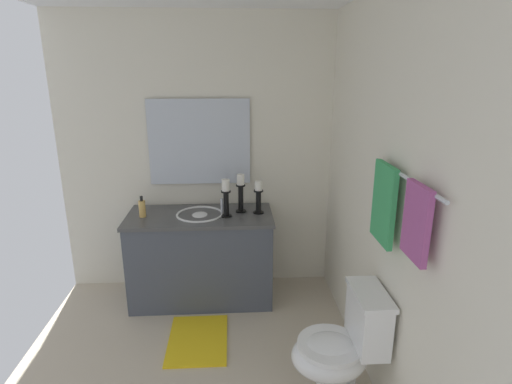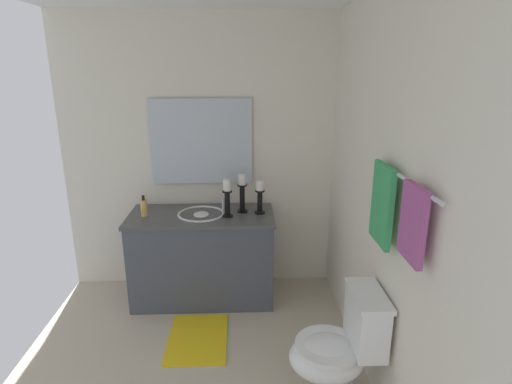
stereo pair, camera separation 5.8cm
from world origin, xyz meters
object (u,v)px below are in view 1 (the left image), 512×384
Objects in this scene: sink_basin at (200,219)px; towel_near_vanity at (384,204)px; bath_mat at (198,340)px; mirror at (199,142)px; candle_holder_short at (241,192)px; towel_center at (416,222)px; candle_holder_tall at (259,196)px; towel_bar at (406,177)px; toilet at (340,349)px; vanity_cabinet at (201,257)px; soap_bottle at (142,208)px; candle_holder_mid at (226,197)px.

sink_basin is 1.71m from towel_near_vanity.
mirror is at bearing 180.00° from bath_mat.
candle_holder_short is 1.86m from towel_center.
candle_holder_tall is at bearing 61.93° from mirror.
sink_basin is at bearing -140.99° from towel_bar.
towel_center is at bearing 48.81° from bath_mat.
mirror reaches higher than toilet.
towel_bar is (1.45, 0.78, 0.50)m from candle_holder_short.
towel_center reaches higher than vanity_cabinet.
vanity_cabinet is 2.77× the size of towel_near_vanity.
vanity_cabinet is 3.09× the size of sink_basin.
candle_holder_short is 0.93× the size of towel_center.
soap_bottle is 1.92m from toilet.
candle_holder_tall is 1.77m from towel_center.
candle_holder_tall is (0.27, 0.50, -0.42)m from mirror.
candle_holder_mid is (0.34, 0.23, -0.40)m from mirror.
candle_holder_mid is (0.06, 0.23, 0.21)m from sink_basin.
soap_bottle reaches higher than vanity_cabinet.
towel_center reaches higher than candle_holder_mid.
candle_holder_tall is 0.85× the size of candle_holder_short.
sink_basin is 0.97m from bath_mat.
bath_mat is at bearing -21.84° from candle_holder_mid.
toilet is 1.67× the size of towel_near_vanity.
mirror is 2.66× the size of candle_holder_short.
bath_mat is (-0.98, -1.12, -1.30)m from towel_center.
mirror is at bearing -142.90° from towel_near_vanity.
sink_basin is 1.12× the size of towel_center.
vanity_cabinet is at bearing -136.98° from towel_near_vanity.
candle_holder_tall is at bearing -162.05° from toilet.
towel_center is at bearing 30.49° from toilet.
towel_bar is 1.35× the size of bath_mat.
candle_holder_mid is at bearing 87.05° from soap_bottle.
vanity_cabinet reaches higher than toilet.
candle_holder_short reaches higher than candle_holder_mid.
candle_holder_tall is (-0.01, 0.50, 0.54)m from vanity_cabinet.
towel_near_vanity is (-0.20, -0.02, -0.20)m from towel_bar.
candle_holder_tall is at bearing 92.01° from soap_bottle.
bath_mat is at bearing -131.19° from towel_center.
candle_holder_mid is at bearing 75.67° from sink_basin.
mirror is 0.71m from candle_holder_tall.
vanity_cabinet is at bearing -140.96° from towel_bar.
toilet is 1.25× the size of bath_mat.
towel_bar is at bearing 55.69° from bath_mat.
vanity_cabinet is at bearing -104.27° from candle_holder_mid.
bath_mat is (0.68, -0.35, -0.96)m from candle_holder_short.
soap_bottle is at bearing -87.36° from vanity_cabinet.
mirror is 3.12× the size of candle_holder_tall.
towel_center is (1.60, 1.12, 0.56)m from sink_basin.
towel_center reaches higher than bath_mat.
mirror reaches higher than soap_bottle.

